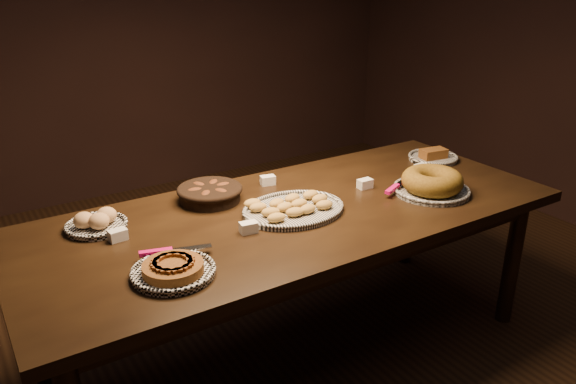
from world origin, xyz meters
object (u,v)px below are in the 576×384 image
buffet_table (295,225)px  apple_tart_plate (173,269)px  madeleine_platter (292,208)px  bundt_cake_plate (432,183)px

buffet_table → apple_tart_plate: size_ratio=7.07×
apple_tart_plate → madeleine_platter: size_ratio=0.73×
madeleine_platter → buffet_table: bearing=5.1°
buffet_table → apple_tart_plate: apple_tart_plate is taller
buffet_table → madeleine_platter: 0.10m
buffet_table → madeleine_platter: bearing=-152.0°
apple_tart_plate → bundt_cake_plate: bundt_cake_plate is taller
apple_tart_plate → bundt_cake_plate: bearing=-14.1°
bundt_cake_plate → apple_tart_plate: bearing=-174.4°
madeleine_platter → bundt_cake_plate: bundt_cake_plate is taller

